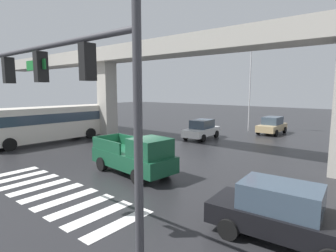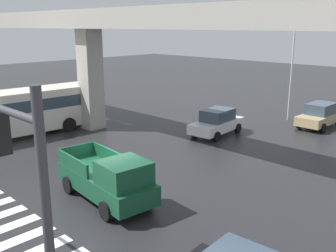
{
  "view_description": "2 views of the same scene",
  "coord_description": "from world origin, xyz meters",
  "px_view_note": "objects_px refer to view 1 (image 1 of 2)",
  "views": [
    {
      "loc": [
        11.09,
        -10.62,
        4.47
      ],
      "look_at": [
        0.08,
        2.85,
        2.12
      ],
      "focal_mm": 29.21,
      "sensor_mm": 36.0,
      "label": 1
    },
    {
      "loc": [
        12.97,
        -9.72,
        7.11
      ],
      "look_at": [
        -0.18,
        3.74,
        2.18
      ],
      "focal_mm": 41.22,
      "sensor_mm": 36.0,
      "label": 2
    }
  ],
  "objects_px": {
    "flagpole": "(251,80)",
    "sedan_tan": "(272,125)",
    "pickup_truck": "(136,156)",
    "traffic_signal_mast": "(64,86)",
    "sedan_white": "(202,129)",
    "sedan_black": "(282,213)",
    "city_bus": "(51,122)"
  },
  "relations": [
    {
      "from": "city_bus",
      "to": "sedan_tan",
      "type": "distance_m",
      "value": 20.95
    },
    {
      "from": "pickup_truck",
      "to": "sedan_tan",
      "type": "height_order",
      "value": "pickup_truck"
    },
    {
      "from": "pickup_truck",
      "to": "flagpole",
      "type": "height_order",
      "value": "flagpole"
    },
    {
      "from": "sedan_tan",
      "to": "flagpole",
      "type": "distance_m",
      "value": 5.26
    },
    {
      "from": "traffic_signal_mast",
      "to": "pickup_truck",
      "type": "bearing_deg",
      "value": 121.37
    },
    {
      "from": "city_bus",
      "to": "sedan_black",
      "type": "distance_m",
      "value": 20.49
    },
    {
      "from": "pickup_truck",
      "to": "sedan_tan",
      "type": "distance_m",
      "value": 18.12
    },
    {
      "from": "city_bus",
      "to": "sedan_white",
      "type": "xyz_separation_m",
      "value": [
        9.19,
        9.4,
        -0.87
      ]
    },
    {
      "from": "pickup_truck",
      "to": "flagpole",
      "type": "bearing_deg",
      "value": 94.75
    },
    {
      "from": "sedan_tan",
      "to": "flagpole",
      "type": "xyz_separation_m",
      "value": [
        -2.52,
        0.36,
        4.61
      ]
    },
    {
      "from": "sedan_black",
      "to": "traffic_signal_mast",
      "type": "bearing_deg",
      "value": -134.82
    },
    {
      "from": "pickup_truck",
      "to": "traffic_signal_mast",
      "type": "bearing_deg",
      "value": -58.63
    },
    {
      "from": "pickup_truck",
      "to": "traffic_signal_mast",
      "type": "relative_size",
      "value": 0.61
    },
    {
      "from": "sedan_black",
      "to": "sedan_white",
      "type": "xyz_separation_m",
      "value": [
        -10.97,
        12.97,
        0.0
      ]
    },
    {
      "from": "city_bus",
      "to": "pickup_truck",
      "type": "bearing_deg",
      "value": -8.68
    },
    {
      "from": "city_bus",
      "to": "traffic_signal_mast",
      "type": "xyz_separation_m",
      "value": [
        15.89,
        -7.85,
        2.83
      ]
    },
    {
      "from": "traffic_signal_mast",
      "to": "flagpole",
      "type": "distance_m",
      "value": 24.99
    },
    {
      "from": "sedan_tan",
      "to": "flagpole",
      "type": "height_order",
      "value": "flagpole"
    },
    {
      "from": "sedan_black",
      "to": "flagpole",
      "type": "distance_m",
      "value": 22.72
    },
    {
      "from": "sedan_black",
      "to": "traffic_signal_mast",
      "type": "xyz_separation_m",
      "value": [
        -4.26,
        -4.29,
        3.7
      ]
    },
    {
      "from": "city_bus",
      "to": "sedan_white",
      "type": "bearing_deg",
      "value": 45.68
    },
    {
      "from": "traffic_signal_mast",
      "to": "flagpole",
      "type": "relative_size",
      "value": 0.93
    },
    {
      "from": "sedan_white",
      "to": "traffic_signal_mast",
      "type": "relative_size",
      "value": 0.51
    },
    {
      "from": "sedan_white",
      "to": "flagpole",
      "type": "xyz_separation_m",
      "value": [
        1.53,
        7.17,
        4.61
      ]
    },
    {
      "from": "sedan_black",
      "to": "pickup_truck",
      "type": "bearing_deg",
      "value": 167.91
    },
    {
      "from": "pickup_truck",
      "to": "traffic_signal_mast",
      "type": "xyz_separation_m",
      "value": [
        3.65,
        -5.98,
        3.57
      ]
    },
    {
      "from": "pickup_truck",
      "to": "city_bus",
      "type": "xyz_separation_m",
      "value": [
        -12.24,
        1.87,
        0.73
      ]
    },
    {
      "from": "flagpole",
      "to": "sedan_tan",
      "type": "bearing_deg",
      "value": -8.02
    },
    {
      "from": "sedan_black",
      "to": "flagpole",
      "type": "relative_size",
      "value": 0.47
    },
    {
      "from": "traffic_signal_mast",
      "to": "city_bus",
      "type": "bearing_deg",
      "value": 153.71
    },
    {
      "from": "sedan_tan",
      "to": "flagpole",
      "type": "relative_size",
      "value": 0.46
    },
    {
      "from": "pickup_truck",
      "to": "sedan_white",
      "type": "relative_size",
      "value": 1.19
    }
  ]
}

